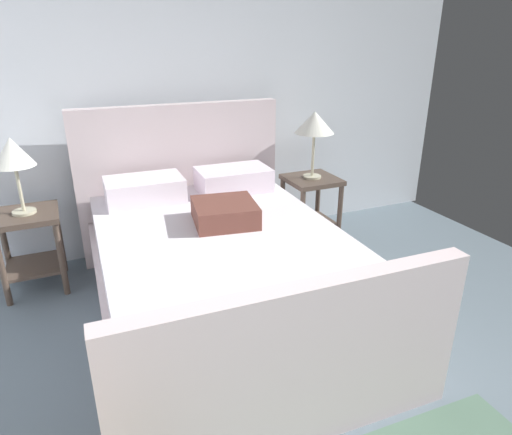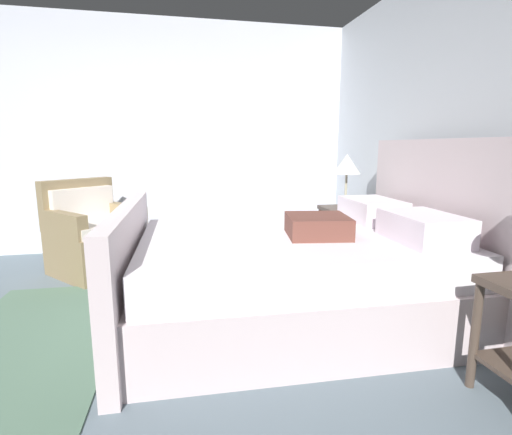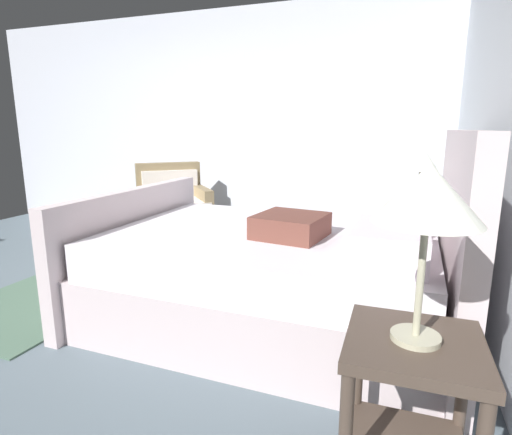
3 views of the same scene
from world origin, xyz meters
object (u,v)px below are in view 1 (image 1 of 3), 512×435
Objects in this scene: table_lamp_right at (314,124)px; nightstand_left at (30,238)px; bed at (220,266)px; nightstand_right at (311,199)px; table_lamp_left at (13,154)px.

table_lamp_right is 0.96× the size of nightstand_left.
nightstand_right is (1.15, 0.80, 0.05)m from bed.
bed is at bearing -145.09° from nightstand_right.
nightstand_right is 1.00× the size of nightstand_left.
nightstand_right is 2.39m from table_lamp_left.
nightstand_left is (-2.30, 0.07, 0.00)m from nightstand_right.
table_lamp_right is (1.15, 0.80, 0.72)m from bed.
table_lamp_left reaches higher than nightstand_left.
table_lamp_right is at bearing 75.96° from nightstand_right.
nightstand_right is at bearing 34.91° from bed.
nightstand_left is 1.11× the size of table_lamp_left.
bed is at bearing -37.06° from nightstand_left.
table_lamp_right reaches higher than table_lamp_left.
table_lamp_right is at bearing -1.73° from table_lamp_left.
bed is at bearing -37.06° from table_lamp_left.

